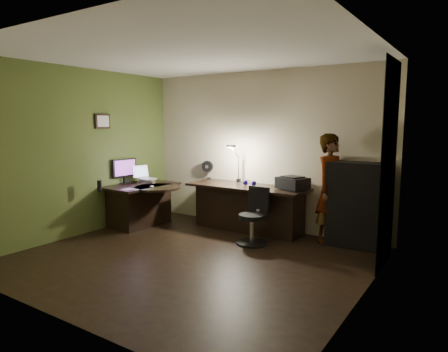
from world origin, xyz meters
The scene contains 27 objects.
floor centered at (0.00, 0.00, -0.01)m, with size 4.50×4.00×0.01m, color black.
ceiling centered at (0.00, 0.00, 2.71)m, with size 4.50×4.00×0.01m, color silver.
wall_back centered at (0.00, 2.00, 1.35)m, with size 4.50×0.01×2.70m, color tan.
wall_front centered at (0.00, -2.00, 1.35)m, with size 4.50×0.01×2.70m, color tan.
wall_left centered at (-2.25, 0.00, 1.35)m, with size 0.01×4.00×2.70m, color tan.
wall_right centered at (2.25, 0.00, 1.35)m, with size 0.01×4.00×2.70m, color tan.
green_wall_overlay centered at (-2.24, 0.00, 1.35)m, with size 0.00×4.00×2.70m, color #4C5F27.
arched_doorway centered at (2.24, 1.15, 1.30)m, with size 0.01×0.90×2.60m, color black.
french_door centered at (2.24, -0.55, 1.05)m, with size 0.02×0.92×2.10m, color white.
framed_picture centered at (-2.22, 0.45, 1.85)m, with size 0.04×0.30×0.25m, color black.
desk_left centered at (-1.83, 0.92, 0.37)m, with size 0.78×1.27×0.74m, color black.
desk_right centered at (-0.08, 1.63, 0.39)m, with size 2.07×0.72×0.78m, color black.
cabinet centered at (1.72, 1.78, 0.63)m, with size 0.84×0.42×1.26m, color black.
laptop_stand centered at (-1.87, 1.12, 0.77)m, with size 0.21×0.18×0.09m, color silver.
laptop centered at (-1.87, 1.12, 0.93)m, with size 0.34×0.32×0.23m, color silver.
monitor centered at (-2.18, 0.85, 0.89)m, with size 0.10×0.50×0.33m, color black.
mouse centered at (-1.49, 0.84, 0.74)m, with size 0.05×0.08×0.03m, color silver.
phone centered at (-1.93, 0.75, 0.73)m, with size 0.06×0.12×0.01m, color black.
pen centered at (-1.89, 0.65, 0.73)m, with size 0.01×0.13×0.01m, color black.
speaker centered at (-1.92, 0.09, 0.82)m, with size 0.07×0.07×0.18m, color black.
notepad centered at (-1.66, 0.45, 0.73)m, with size 0.14×0.19×0.01m, color silver.
desk_fan centered at (-1.09, 1.92, 0.96)m, with size 0.21×0.12×0.33m, color black.
headphones centered at (-0.01, 1.61, 0.84)m, with size 0.20×0.09×0.10m, color #201A9B.
printer centered at (0.73, 1.68, 0.89)m, with size 0.45×0.35×0.20m, color black.
desk_lamp centered at (-0.36, 1.83, 1.14)m, with size 0.17×0.32×0.71m, color black.
office_chair centered at (0.37, 1.03, 0.43)m, with size 0.48×0.48×0.86m, color black.
person centered at (1.31, 1.78, 0.83)m, with size 0.59×0.40×1.67m, color #D8A88C.
Camera 1 is at (3.24, -4.10, 1.83)m, focal length 32.00 mm.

